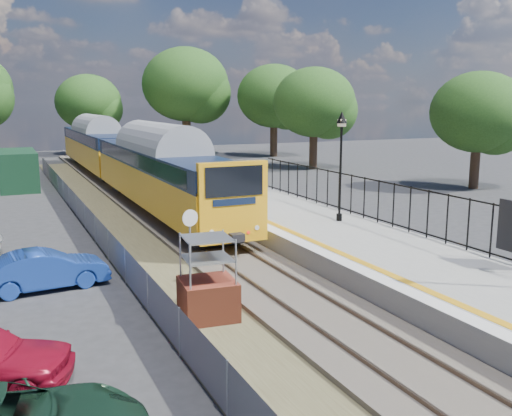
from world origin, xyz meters
TOP-DOWN VIEW (x-y plane):
  - ground at (0.00, 0.00)m, footprint 120.00×120.00m
  - track_bed at (-0.47, 9.67)m, footprint 5.90×80.00m
  - platform at (4.20, 8.00)m, footprint 5.00×70.00m
  - platform_edge at (2.14, 8.00)m, footprint 0.90×70.00m
  - victorian_lamp_north at (5.30, 6.00)m, footprint 0.44×0.44m
  - palisade_fence at (6.55, 2.24)m, footprint 0.12×26.00m
  - wire_fence at (-4.20, 12.00)m, footprint 0.06×52.00m
  - tree_line at (1.40, 42.00)m, footprint 56.80×43.80m
  - train at (0.00, 25.30)m, footprint 2.82×40.83m
  - brick_plinth at (-2.81, -0.09)m, footprint 1.58×1.58m
  - speed_sign at (-2.50, 2.34)m, footprint 0.53×0.14m
  - car_blue at (-6.63, 4.48)m, footprint 3.97×1.74m

SIDE VIEW (x-z plane):
  - ground at x=0.00m, z-range 0.00..0.00m
  - track_bed at x=-0.47m, z-range -0.05..0.24m
  - platform at x=4.20m, z-range 0.00..0.90m
  - wire_fence at x=-4.20m, z-range 0.00..1.20m
  - car_blue at x=-6.63m, z-range 0.00..1.27m
  - platform_edge at x=2.14m, z-range 0.90..0.91m
  - brick_plinth at x=-2.81m, z-range -0.05..2.30m
  - speed_sign at x=-2.50m, z-range 0.45..3.08m
  - palisade_fence at x=6.55m, z-range 0.84..2.84m
  - train at x=0.00m, z-range 0.59..4.09m
  - victorian_lamp_north at x=5.30m, z-range 2.00..6.60m
  - tree_line at x=1.40m, z-range 0.67..12.55m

